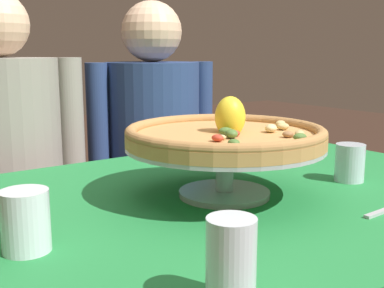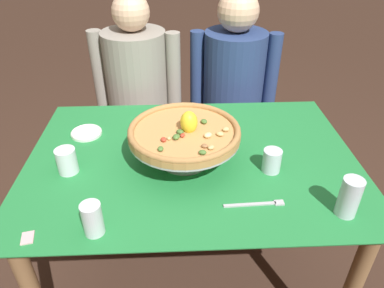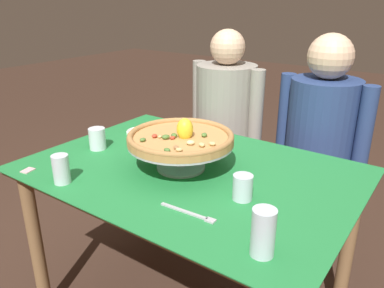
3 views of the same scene
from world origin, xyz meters
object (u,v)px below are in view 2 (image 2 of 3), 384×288
(pizza, at_px, (185,131))
(dinner_fork, at_px, (257,204))
(water_glass_side_right, at_px, (272,162))
(diner_left, at_px, (139,105))
(diner_right, at_px, (232,99))
(pizza_stand, at_px, (184,143))
(water_glass_front_right, at_px, (349,199))
(water_glass_side_left, at_px, (67,162))
(side_plate, at_px, (86,133))
(water_glass_front_left, at_px, (93,221))
(sugar_packet, at_px, (28,238))

(pizza, xyz_separation_m, dinner_fork, (0.24, -0.26, -0.13))
(water_glass_side_right, height_order, diner_left, diner_left)
(diner_right, bearing_deg, pizza_stand, -111.05)
(pizza, distance_m, diner_right, 0.91)
(water_glass_front_right, distance_m, water_glass_side_right, 0.31)
(water_glass_side_left, xyz_separation_m, side_plate, (0.01, 0.27, -0.03))
(pizza_stand, distance_m, water_glass_side_left, 0.45)
(pizza_stand, xyz_separation_m, water_glass_front_left, (-0.29, -0.36, -0.03))
(side_plate, height_order, sugar_packet, side_plate)
(sugar_packet, bearing_deg, water_glass_front_left, 5.00)
(pizza, relative_size, side_plate, 3.17)
(pizza_stand, distance_m, sugar_packet, 0.62)
(diner_right, bearing_deg, pizza, -110.97)
(pizza_stand, relative_size, diner_right, 0.34)
(pizza_stand, bearing_deg, water_glass_side_left, -173.56)
(pizza, height_order, side_plate, pizza)
(water_glass_front_right, height_order, water_glass_front_left, water_glass_front_right)
(pizza_stand, xyz_separation_m, diner_right, (0.31, 0.81, -0.22))
(dinner_fork, distance_m, sugar_packet, 0.73)
(sugar_packet, xyz_separation_m, diner_right, (0.80, 1.19, -0.14))
(side_plate, height_order, diner_right, diner_right)
(pizza_stand, height_order, water_glass_side_left, pizza_stand)
(pizza_stand, bearing_deg, sugar_packet, -142.12)
(water_glass_side_right, distance_m, dinner_fork, 0.21)
(water_glass_front_left, height_order, diner_left, diner_left)
(pizza_stand, height_order, side_plate, pizza_stand)
(dinner_fork, distance_m, diner_left, 1.16)
(water_glass_side_right, bearing_deg, diner_right, 90.84)
(diner_left, bearing_deg, pizza, -71.97)
(water_glass_front_left, bearing_deg, diner_left, 88.25)
(water_glass_front_left, distance_m, diner_right, 1.33)
(water_glass_front_right, distance_m, dinner_fork, 0.29)
(water_glass_front_right, height_order, water_glass_side_right, water_glass_front_right)
(water_glass_front_right, xyz_separation_m, sugar_packet, (-1.00, -0.06, -0.06))
(water_glass_front_right, xyz_separation_m, water_glass_front_left, (-0.80, -0.04, -0.01))
(dinner_fork, height_order, diner_left, diner_left)
(water_glass_side_left, relative_size, diner_right, 0.08)
(side_plate, xyz_separation_m, sugar_packet, (-0.06, -0.60, -0.01))
(pizza, relative_size, water_glass_side_left, 4.31)
(diner_right, bearing_deg, side_plate, -141.18)
(pizza_stand, bearing_deg, diner_left, 107.96)
(pizza, xyz_separation_m, water_glass_front_right, (0.51, -0.32, -0.08))
(pizza, xyz_separation_m, diner_right, (0.31, 0.81, -0.28))
(sugar_packet, bearing_deg, pizza, 37.78)
(pizza_stand, height_order, water_glass_front_left, pizza_stand)
(water_glass_front_right, bearing_deg, pizza_stand, 148.38)
(pizza, bearing_deg, water_glass_side_right, -13.54)
(water_glass_front_right, height_order, side_plate, water_glass_front_right)
(diner_left, relative_size, diner_right, 1.00)
(water_glass_side_right, relative_size, dinner_fork, 0.44)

